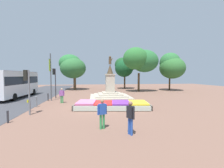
{
  "coord_description": "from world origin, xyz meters",
  "views": [
    {
      "loc": [
        0.13,
        -14.22,
        2.99
      ],
      "look_at": [
        2.25,
        2.52,
        2.03
      ],
      "focal_mm": 24.0,
      "sensor_mm": 36.0,
      "label": 1
    }
  ],
  "objects_px": {
    "statue_monument": "(110,91)",
    "kerb_bollard_south": "(8,116)",
    "traffic_light_near_crossing": "(27,84)",
    "traffic_light_mid_block": "(55,78)",
    "flower_planter": "(112,105)",
    "city_bus": "(15,83)",
    "banner_pole": "(51,76)",
    "kerb_bollard_mid_b": "(36,101)",
    "pedestrian_near_planter": "(130,115)",
    "pedestrian_with_handbag": "(102,112)",
    "kerb_bollard_mid_a": "(30,107)",
    "kerb_bollard_north": "(48,97)",
    "pedestrian_crossing_plaza": "(62,95)"
  },
  "relations": [
    {
      "from": "statue_monument",
      "to": "kerb_bollard_south",
      "type": "relative_size",
      "value": 6.87
    },
    {
      "from": "traffic_light_near_crossing",
      "to": "traffic_light_mid_block",
      "type": "height_order",
      "value": "traffic_light_mid_block"
    },
    {
      "from": "flower_planter",
      "to": "city_bus",
      "type": "height_order",
      "value": "city_bus"
    },
    {
      "from": "banner_pole",
      "to": "kerb_bollard_mid_b",
      "type": "distance_m",
      "value": 4.36
    },
    {
      "from": "pedestrian_near_planter",
      "to": "city_bus",
      "type": "bearing_deg",
      "value": 130.69
    },
    {
      "from": "pedestrian_with_handbag",
      "to": "kerb_bollard_mid_a",
      "type": "distance_m",
      "value": 7.49
    },
    {
      "from": "kerb_bollard_mid_b",
      "to": "kerb_bollard_mid_a",
      "type": "bearing_deg",
      "value": -86.26
    },
    {
      "from": "kerb_bollard_south",
      "to": "statue_monument",
      "type": "bearing_deg",
      "value": 53.3
    },
    {
      "from": "kerb_bollard_south",
      "to": "kerb_bollard_mid_b",
      "type": "relative_size",
      "value": 0.79
    },
    {
      "from": "flower_planter",
      "to": "banner_pole",
      "type": "height_order",
      "value": "banner_pole"
    },
    {
      "from": "city_bus",
      "to": "kerb_bollard_mid_a",
      "type": "relative_size",
      "value": 11.58
    },
    {
      "from": "kerb_bollard_south",
      "to": "kerb_bollard_north",
      "type": "relative_size",
      "value": 0.9
    },
    {
      "from": "traffic_light_mid_block",
      "to": "flower_planter",
      "type": "bearing_deg",
      "value": -45.55
    },
    {
      "from": "pedestrian_crossing_plaza",
      "to": "kerb_bollard_south",
      "type": "relative_size",
      "value": 1.97
    },
    {
      "from": "pedestrian_crossing_plaza",
      "to": "flower_planter",
      "type": "bearing_deg",
      "value": -31.44
    },
    {
      "from": "pedestrian_with_handbag",
      "to": "traffic_light_mid_block",
      "type": "bearing_deg",
      "value": 114.36
    },
    {
      "from": "city_bus",
      "to": "pedestrian_with_handbag",
      "type": "xyz_separation_m",
      "value": [
        10.82,
        -13.16,
        -1.07
      ]
    },
    {
      "from": "traffic_light_near_crossing",
      "to": "kerb_bollard_south",
      "type": "bearing_deg",
      "value": -103.36
    },
    {
      "from": "traffic_light_mid_block",
      "to": "kerb_bollard_north",
      "type": "relative_size",
      "value": 4.29
    },
    {
      "from": "statue_monument",
      "to": "banner_pole",
      "type": "bearing_deg",
      "value": -165.96
    },
    {
      "from": "banner_pole",
      "to": "pedestrian_near_planter",
      "type": "bearing_deg",
      "value": -58.71
    },
    {
      "from": "traffic_light_mid_block",
      "to": "pedestrian_near_planter",
      "type": "xyz_separation_m",
      "value": [
        6.86,
        -13.15,
        -1.72
      ]
    },
    {
      "from": "flower_planter",
      "to": "kerb_bollard_north",
      "type": "relative_size",
      "value": 7.78
    },
    {
      "from": "city_bus",
      "to": "statue_monument",
      "type": "bearing_deg",
      "value": -5.12
    },
    {
      "from": "statue_monument",
      "to": "kerb_bollard_mid_a",
      "type": "height_order",
      "value": "statue_monument"
    },
    {
      "from": "flower_planter",
      "to": "traffic_light_near_crossing",
      "type": "distance_m",
      "value": 7.12
    },
    {
      "from": "flower_planter",
      "to": "pedestrian_with_handbag",
      "type": "bearing_deg",
      "value": -102.87
    },
    {
      "from": "flower_planter",
      "to": "kerb_bollard_mid_a",
      "type": "height_order",
      "value": "kerb_bollard_mid_a"
    },
    {
      "from": "city_bus",
      "to": "kerb_bollard_mid_a",
      "type": "distance_m",
      "value": 9.92
    },
    {
      "from": "banner_pole",
      "to": "pedestrian_crossing_plaza",
      "type": "xyz_separation_m",
      "value": [
        1.59,
        -1.8,
        -1.99
      ]
    },
    {
      "from": "traffic_light_mid_block",
      "to": "kerb_bollard_south",
      "type": "relative_size",
      "value": 4.76
    },
    {
      "from": "banner_pole",
      "to": "pedestrian_crossing_plaza",
      "type": "distance_m",
      "value": 3.12
    },
    {
      "from": "kerb_bollard_south",
      "to": "pedestrian_near_planter",
      "type": "bearing_deg",
      "value": -21.13
    },
    {
      "from": "flower_planter",
      "to": "traffic_light_mid_block",
      "type": "height_order",
      "value": "traffic_light_mid_block"
    },
    {
      "from": "flower_planter",
      "to": "statue_monument",
      "type": "bearing_deg",
      "value": 84.95
    },
    {
      "from": "traffic_light_mid_block",
      "to": "kerb_bollard_north",
      "type": "xyz_separation_m",
      "value": [
        -0.32,
        -1.92,
        -2.24
      ]
    },
    {
      "from": "kerb_bollard_north",
      "to": "city_bus",
      "type": "bearing_deg",
      "value": 149.61
    },
    {
      "from": "traffic_light_near_crossing",
      "to": "city_bus",
      "type": "height_order",
      "value": "city_bus"
    },
    {
      "from": "statue_monument",
      "to": "traffic_light_near_crossing",
      "type": "relative_size",
      "value": 1.65
    },
    {
      "from": "pedestrian_crossing_plaza",
      "to": "traffic_light_mid_block",
      "type": "bearing_deg",
      "value": 113.63
    },
    {
      "from": "statue_monument",
      "to": "kerb_bollard_mid_a",
      "type": "distance_m",
      "value": 10.44
    },
    {
      "from": "traffic_light_near_crossing",
      "to": "traffic_light_mid_block",
      "type": "bearing_deg",
      "value": 90.76
    },
    {
      "from": "flower_planter",
      "to": "pedestrian_near_planter",
      "type": "distance_m",
      "value": 6.35
    },
    {
      "from": "kerb_bollard_north",
      "to": "pedestrian_with_handbag",
      "type": "bearing_deg",
      "value": -60.36
    },
    {
      "from": "kerb_bollard_mid_a",
      "to": "kerb_bollard_south",
      "type": "bearing_deg",
      "value": -92.23
    },
    {
      "from": "traffic_light_mid_block",
      "to": "banner_pole",
      "type": "distance_m",
      "value": 1.95
    },
    {
      "from": "kerb_bollard_mid_b",
      "to": "kerb_bollard_north",
      "type": "height_order",
      "value": "kerb_bollard_mid_b"
    },
    {
      "from": "traffic_light_mid_block",
      "to": "kerb_bollard_south",
      "type": "distance_m",
      "value": 10.63
    },
    {
      "from": "traffic_light_mid_block",
      "to": "pedestrian_crossing_plaza",
      "type": "relative_size",
      "value": 2.41
    },
    {
      "from": "kerb_bollard_south",
      "to": "kerb_bollard_north",
      "type": "xyz_separation_m",
      "value": [
        0.01,
        8.45,
        0.05
      ]
    }
  ]
}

